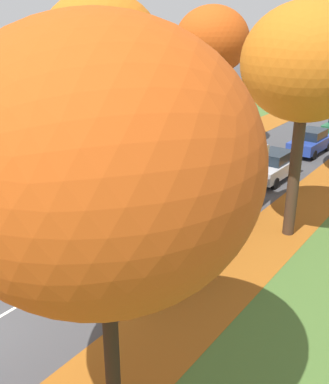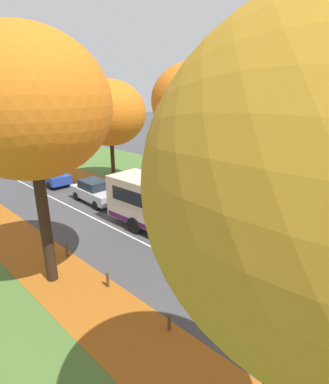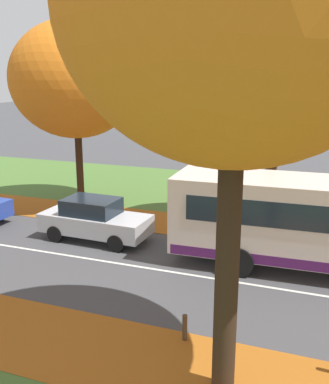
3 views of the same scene
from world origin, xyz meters
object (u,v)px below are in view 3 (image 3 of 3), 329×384
tree_right_near (278,49)px  bollard_fifth (185,328)px  tree_right_mid (75,80)px  car_silver_lead (95,219)px  tree_left_near (237,5)px

tree_right_near → bollard_fifth: size_ratio=14.19×
tree_right_mid → car_silver_lead: tree_right_mid is taller
tree_left_near → bollard_fifth: tree_left_near is taller
tree_right_near → tree_right_mid: size_ratio=1.09×
tree_right_near → car_silver_lead: (-3.35, 6.08, -6.28)m
tree_right_near → tree_right_mid: (0.54, 9.00, -1.15)m
tree_left_near → tree_right_mid: 14.25m
car_silver_lead → tree_right_mid: bearing=36.9°
tree_left_near → tree_right_mid: size_ratio=1.16×
tree_right_mid → car_silver_lead: size_ratio=2.02×
tree_right_near → car_silver_lead: bearing=118.9°
tree_left_near → car_silver_lead: (6.64, 6.59, -6.44)m
bollard_fifth → tree_left_near: bearing=-138.0°
tree_left_near → tree_right_mid: (10.54, 9.51, -1.31)m
tree_left_near → bollard_fifth: 7.17m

